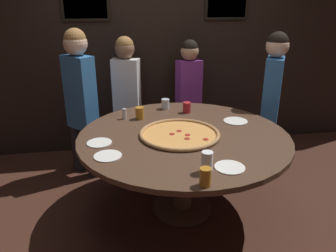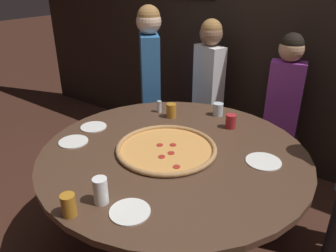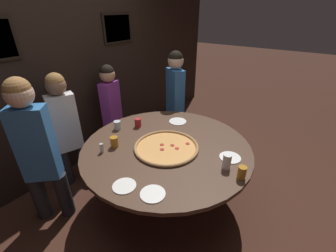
{
  "view_description": "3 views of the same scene",
  "coord_description": "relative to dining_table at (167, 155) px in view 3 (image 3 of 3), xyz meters",
  "views": [
    {
      "loc": [
        -0.54,
        -2.44,
        1.79
      ],
      "look_at": [
        -0.13,
        0.04,
        0.8
      ],
      "focal_mm": 35.0,
      "sensor_mm": 36.0,
      "label": 1
    },
    {
      "loc": [
        1.07,
        -1.52,
        1.81
      ],
      "look_at": [
        -0.04,
        -0.02,
        0.91
      ],
      "focal_mm": 35.0,
      "sensor_mm": 36.0,
      "label": 2
    },
    {
      "loc": [
        -1.59,
        -1.16,
        2.02
      ],
      "look_at": [
        0.07,
        0.03,
        0.93
      ],
      "focal_mm": 24.0,
      "sensor_mm": 36.0,
      "label": 3
    }
  ],
  "objects": [
    {
      "name": "drink_cup_far_right",
      "position": [
        -0.33,
        0.42,
        0.17
      ],
      "size": [
        0.08,
        0.08,
        0.11
      ],
      "primitive_type": "cylinder",
      "color": "#BC7A23",
      "rests_on": "dining_table"
    },
    {
      "name": "drink_cup_beside_pizza",
      "position": [
        -0.04,
        0.68,
        0.17
      ],
      "size": [
        0.08,
        0.08,
        0.1
      ],
      "primitive_type": "cylinder",
      "color": "silver",
      "rests_on": "dining_table"
    },
    {
      "name": "giant_pizza",
      "position": [
        -0.04,
        -0.03,
        0.13
      ],
      "size": [
        0.66,
        0.66,
        0.03
      ],
      "color": "#E0994C",
      "rests_on": "dining_table"
    },
    {
      "name": "white_plate_beside_cup",
      "position": [
        -0.68,
        -0.08,
        0.12
      ],
      "size": [
        0.19,
        0.19,
        0.01
      ],
      "primitive_type": "cylinder",
      "color": "white",
      "rests_on": "dining_table"
    },
    {
      "name": "drink_cup_by_shaker",
      "position": [
        -0.04,
        -0.81,
        0.17
      ],
      "size": [
        0.07,
        0.07,
        0.12
      ],
      "primitive_type": "cylinder",
      "color": "#BC7A23",
      "rests_on": "dining_table"
    },
    {
      "name": "white_plate_right_side",
      "position": [
        0.53,
        0.21,
        0.12
      ],
      "size": [
        0.22,
        0.22,
        0.01
      ],
      "primitive_type": "cylinder",
      "color": "white",
      "rests_on": "dining_table"
    },
    {
      "name": "diner_side_left",
      "position": [
        1.06,
        0.61,
        0.22
      ],
      "size": [
        0.3,
        0.39,
        1.49
      ],
      "rotation": [
        0.0,
        0.0,
        -2.09
      ],
      "color": "#232328",
      "rests_on": "ground_plane"
    },
    {
      "name": "drink_cup_front_edge",
      "position": [
        0.01,
        -0.65,
        0.19
      ],
      "size": [
        0.07,
        0.07,
        0.14
      ],
      "primitive_type": "cylinder",
      "color": "white",
      "rests_on": "dining_table"
    },
    {
      "name": "drink_cup_far_left",
      "position": [
        0.14,
        0.53,
        0.17
      ],
      "size": [
        0.08,
        0.08,
        0.1
      ],
      "primitive_type": "cylinder",
      "color": "#B22328",
      "rests_on": "dining_table"
    },
    {
      "name": "white_plate_far_back",
      "position": [
        -0.62,
        -0.32,
        0.12
      ],
      "size": [
        0.2,
        0.2,
        0.01
      ],
      "primitive_type": "cylinder",
      "color": "white",
      "rests_on": "dining_table"
    },
    {
      "name": "diner_side_right",
      "position": [
        -0.89,
        0.85,
        0.24
      ],
      "size": [
        0.36,
        0.37,
        1.53
      ],
      "rotation": [
        0.0,
        0.0,
        2.33
      ],
      "color": "#232328",
      "rests_on": "ground_plane"
    },
    {
      "name": "ground_plane",
      "position": [
        0.0,
        0.0,
        -0.63
      ],
      "size": [
        24.0,
        24.0,
        0.0
      ],
      "primitive_type": "plane",
      "color": "#422319"
    },
    {
      "name": "back_wall",
      "position": [
        0.0,
        1.47,
        0.68
      ],
      "size": [
        6.4,
        0.08,
        2.6
      ],
      "color": "black",
      "rests_on": "ground_plane"
    },
    {
      "name": "white_plate_near_front",
      "position": [
        0.18,
        -0.62,
        0.12
      ],
      "size": [
        0.2,
        0.2,
        0.01
      ],
      "primitive_type": "cylinder",
      "color": "white",
      "rests_on": "dining_table"
    },
    {
      "name": "diner_centre_back",
      "position": [
        0.31,
        1.18,
        0.15
      ],
      "size": [
        0.36,
        0.22,
        1.36
      ],
      "rotation": [
        0.0,
        0.0,
        -2.88
      ],
      "color": "#232328",
      "rests_on": "ground_plane"
    },
    {
      "name": "condiment_shaker",
      "position": [
        -0.47,
        0.45,
        0.16
      ],
      "size": [
        0.04,
        0.04,
        0.1
      ],
      "color": "silver",
      "rests_on": "dining_table"
    },
    {
      "name": "dining_table",
      "position": [
        0.0,
        0.0,
        0.0
      ],
      "size": [
        1.74,
        1.74,
        0.74
      ],
      "color": "#4C3323",
      "rests_on": "ground_plane"
    },
    {
      "name": "diner_far_right",
      "position": [
        -0.41,
        1.15,
        0.18
      ],
      "size": [
        0.37,
        0.25,
        1.42
      ],
      "rotation": [
        0.0,
        0.0,
        2.8
      ],
      "color": "#232328",
      "rests_on": "ground_plane"
    }
  ]
}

